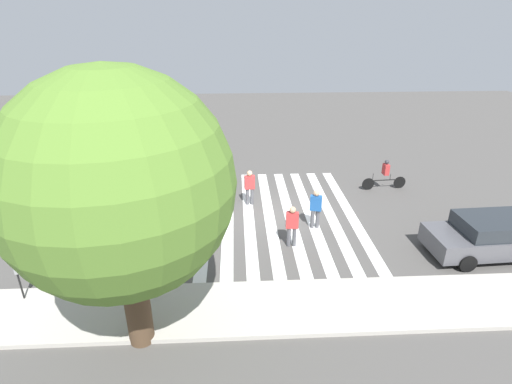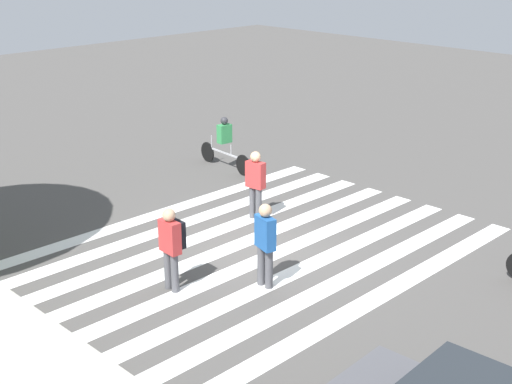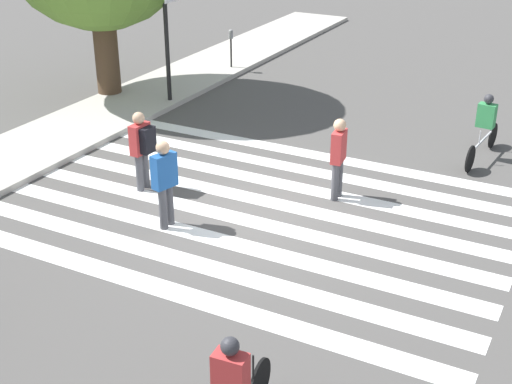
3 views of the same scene
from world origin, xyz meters
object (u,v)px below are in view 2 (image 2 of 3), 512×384
(pedestrian_adult_tall_backpack, at_px, (265,241))
(pedestrian_child_with_backpack, at_px, (256,181))
(pedestrian_adult_blue_shirt, at_px, (172,242))
(cyclist_near_curb, at_px, (225,141))

(pedestrian_adult_tall_backpack, bearing_deg, pedestrian_child_with_backpack, -26.66)
(pedestrian_child_with_backpack, xyz_separation_m, pedestrian_adult_blue_shirt, (-1.49, 3.76, 0.03))
(pedestrian_child_with_backpack, bearing_deg, pedestrian_adult_blue_shirt, 104.87)
(pedestrian_child_with_backpack, xyz_separation_m, cyclist_near_curb, (3.52, -2.21, -0.11))
(pedestrian_adult_tall_backpack, distance_m, pedestrian_adult_blue_shirt, 1.81)
(pedestrian_child_with_backpack, relative_size, pedestrian_adult_blue_shirt, 1.01)
(pedestrian_child_with_backpack, bearing_deg, cyclist_near_curb, -38.80)
(pedestrian_adult_tall_backpack, bearing_deg, pedestrian_adult_blue_shirt, 64.35)
(pedestrian_adult_tall_backpack, xyz_separation_m, pedestrian_child_with_backpack, (2.67, -2.39, -0.01))
(pedestrian_adult_blue_shirt, bearing_deg, pedestrian_adult_tall_backpack, -127.79)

